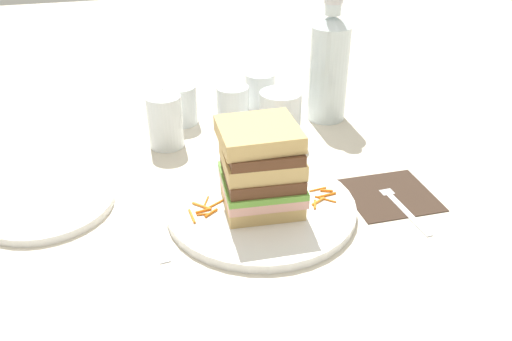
{
  "coord_description": "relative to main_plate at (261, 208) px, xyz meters",
  "views": [
    {
      "loc": [
        -0.19,
        -0.63,
        0.44
      ],
      "look_at": [
        -0.02,
        0.02,
        0.05
      ],
      "focal_mm": 36.96,
      "sensor_mm": 36.0,
      "label": 1
    }
  ],
  "objects": [
    {
      "name": "ground_plane",
      "position": [
        0.02,
        0.01,
        -0.01
      ],
      "size": [
        3.0,
        3.0,
        0.0
      ],
      "primitive_type": "plane",
      "color": "beige"
    },
    {
      "name": "main_plate",
      "position": [
        0.0,
        0.0,
        0.0
      ],
      "size": [
        0.28,
        0.28,
        0.01
      ],
      "primitive_type": "cylinder",
      "color": "white",
      "rests_on": "ground_plane"
    },
    {
      "name": "sandwich",
      "position": [
        -0.0,
        0.0,
        0.07
      ],
      "size": [
        0.12,
        0.13,
        0.13
      ],
      "color": "tan",
      "rests_on": "main_plate"
    },
    {
      "name": "carrot_shred_0",
      "position": [
        -0.09,
        0.0,
        0.01
      ],
      "size": [
        0.02,
        0.01,
        0.0
      ],
      "primitive_type": "cylinder",
      "rotation": [
        0.0,
        1.57,
        3.33
      ],
      "color": "orange",
      "rests_on": "main_plate"
    },
    {
      "name": "carrot_shred_1",
      "position": [
        -0.08,
        -0.01,
        0.01
      ],
      "size": [
        0.02,
        0.02,
        0.0
      ],
      "primitive_type": "cylinder",
      "rotation": [
        0.0,
        1.57,
        3.77
      ],
      "color": "orange",
      "rests_on": "main_plate"
    },
    {
      "name": "carrot_shred_2",
      "position": [
        -0.1,
        -0.01,
        0.01
      ],
      "size": [
        0.01,
        0.03,
        0.0
      ],
      "primitive_type": "cylinder",
      "rotation": [
        0.0,
        1.57,
        4.79
      ],
      "color": "orange",
      "rests_on": "main_plate"
    },
    {
      "name": "carrot_shred_3",
      "position": [
        -0.09,
        0.01,
        0.01
      ],
      "size": [
        0.03,
        0.03,
        0.0
      ],
      "primitive_type": "cylinder",
      "rotation": [
        0.0,
        1.57,
        5.49
      ],
      "color": "orange",
      "rests_on": "main_plate"
    },
    {
      "name": "carrot_shred_4",
      "position": [
        -0.07,
        0.01,
        0.01
      ],
      "size": [
        0.03,
        0.02,
        0.0
      ],
      "primitive_type": "cylinder",
      "rotation": [
        0.0,
        1.57,
        3.67
      ],
      "color": "orange",
      "rests_on": "main_plate"
    },
    {
      "name": "carrot_shred_5",
      "position": [
        -0.08,
        0.03,
        0.01
      ],
      "size": [
        0.01,
        0.02,
        0.0
      ],
      "primitive_type": "cylinder",
      "rotation": [
        0.0,
        1.57,
        4.3
      ],
      "color": "orange",
      "rests_on": "main_plate"
    },
    {
      "name": "carrot_shred_6",
      "position": [
        -0.09,
        -0.01,
        0.01
      ],
      "size": [
        0.02,
        0.0,
        0.0
      ],
      "primitive_type": "cylinder",
      "rotation": [
        0.0,
        1.57,
        3.06
      ],
      "color": "orange",
      "rests_on": "main_plate"
    },
    {
      "name": "carrot_shred_7",
      "position": [
        0.07,
        -0.02,
        0.01
      ],
      "size": [
        0.01,
        0.02,
        0.0
      ],
      "primitive_type": "cylinder",
      "rotation": [
        0.0,
        1.57,
        4.34
      ],
      "color": "orange",
      "rests_on": "main_plate"
    },
    {
      "name": "carrot_shred_8",
      "position": [
        0.1,
        0.01,
        0.01
      ],
      "size": [
        0.02,
        0.01,
        0.0
      ],
      "primitive_type": "cylinder",
      "rotation": [
        0.0,
        1.57,
        5.92
      ],
      "color": "orange",
      "rests_on": "main_plate"
    },
    {
      "name": "carrot_shred_9",
      "position": [
        0.1,
        -0.01,
        0.01
      ],
      "size": [
        0.03,
        0.02,
        0.0
      ],
      "primitive_type": "cylinder",
      "rotation": [
        0.0,
        1.57,
        5.54
      ],
      "color": "orange",
      "rests_on": "main_plate"
    },
    {
      "name": "carrot_shred_10",
      "position": [
        0.08,
        -0.02,
        0.01
      ],
      "size": [
        0.02,
        0.02,
        0.0
      ],
      "primitive_type": "cylinder",
      "rotation": [
        0.0,
        1.57,
        0.5
      ],
      "color": "orange",
      "rests_on": "main_plate"
    },
    {
      "name": "carrot_shred_11",
      "position": [
        0.1,
        -0.0,
        0.01
      ],
      "size": [
        0.03,
        0.01,
        0.0
      ],
      "primitive_type": "cylinder",
      "rotation": [
        0.0,
        1.57,
        3.28
      ],
      "color": "orange",
      "rests_on": "main_plate"
    },
    {
      "name": "carrot_shred_12",
      "position": [
        0.09,
        0.01,
        0.01
      ],
      "size": [
        0.03,
        0.01,
        0.0
      ],
      "primitive_type": "cylinder",
      "rotation": [
        0.0,
        1.57,
        3.27
      ],
      "color": "orange",
      "rests_on": "main_plate"
    },
    {
      "name": "napkin_dark",
      "position": [
        0.2,
        -0.01,
        -0.01
      ],
      "size": [
        0.13,
        0.13,
        0.0
      ],
      "primitive_type": "cube",
      "rotation": [
        0.0,
        0.0,
        -0.01
      ],
      "color": "#38281E",
      "rests_on": "ground_plane"
    },
    {
      "name": "fork",
      "position": [
        0.2,
        -0.03,
        -0.0
      ],
      "size": [
        0.02,
        0.17,
        0.0
      ],
      "color": "silver",
      "rests_on": "napkin_dark"
    },
    {
      "name": "knife",
      "position": [
        -0.16,
        0.01,
        -0.01
      ],
      "size": [
        0.04,
        0.2,
        0.0
      ],
      "color": "silver",
      "rests_on": "ground_plane"
    },
    {
      "name": "juice_glass",
      "position": [
        0.1,
        0.22,
        0.03
      ],
      "size": [
        0.08,
        0.08,
        0.09
      ],
      "color": "white",
      "rests_on": "ground_plane"
    },
    {
      "name": "water_bottle",
      "position": [
        0.21,
        0.29,
        0.1
      ],
      "size": [
        0.08,
        0.08,
        0.24
      ],
      "color": "silver",
      "rests_on": "ground_plane"
    },
    {
      "name": "empty_tumbler_0",
      "position": [
        0.03,
        0.32,
        0.03
      ],
      "size": [
        0.06,
        0.06,
        0.07
      ],
      "primitive_type": "cylinder",
      "color": "silver",
      "rests_on": "ground_plane"
    },
    {
      "name": "empty_tumbler_1",
      "position": [
        -0.11,
        0.25,
        0.04
      ],
      "size": [
        0.06,
        0.06,
        0.1
      ],
      "primitive_type": "cylinder",
      "color": "silver",
      "rests_on": "ground_plane"
    },
    {
      "name": "empty_tumbler_2",
      "position": [
        0.1,
        0.38,
        0.03
      ],
      "size": [
        0.06,
        0.06,
        0.07
      ],
      "primitive_type": "cylinder",
      "color": "silver",
      "rests_on": "ground_plane"
    },
    {
      "name": "empty_tumbler_3",
      "position": [
        -0.07,
        0.34,
        0.03
      ],
      "size": [
        0.07,
        0.07,
        0.08
      ],
      "primitive_type": "cylinder",
      "color": "silver",
      "rests_on": "ground_plane"
    },
    {
      "name": "side_plate",
      "position": [
        -0.31,
        0.09,
        -0.0
      ],
      "size": [
        0.2,
        0.2,
        0.01
      ],
      "primitive_type": "cylinder",
      "color": "white",
      "rests_on": "ground_plane"
    }
  ]
}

